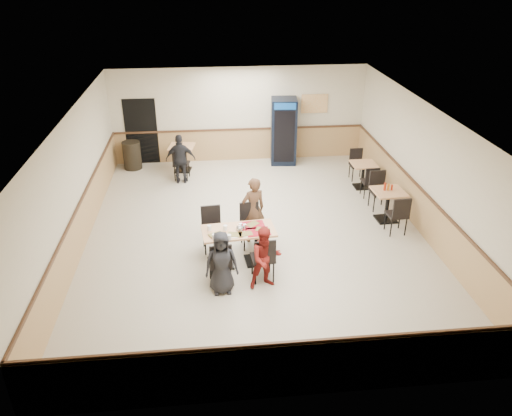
{
  "coord_description": "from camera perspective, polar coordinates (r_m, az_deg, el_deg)",
  "views": [
    {
      "loc": [
        -1.06,
        -10.39,
        5.99
      ],
      "look_at": [
        -0.04,
        -0.5,
        0.95
      ],
      "focal_mm": 35.0,
      "sensor_mm": 36.0,
      "label": 1
    }
  ],
  "objects": [
    {
      "name": "side_table_far_chair_north",
      "position": [
        15.13,
        11.49,
        4.88
      ],
      "size": [
        0.44,
        0.44,
        0.93
      ],
      "primitive_type": null,
      "rotation": [
        0.0,
        0.0,
        0.01
      ],
      "color": "black",
      "rests_on": "ground"
    },
    {
      "name": "side_table_near",
      "position": [
        12.86,
        14.83,
        0.81
      ],
      "size": [
        0.79,
        0.79,
        0.81
      ],
      "rotation": [
        0.0,
        0.0,
        0.05
      ],
      "color": "black",
      "rests_on": "ground"
    },
    {
      "name": "side_table_near_chair_south",
      "position": [
        12.33,
        15.79,
        -0.61
      ],
      "size": [
        0.5,
        0.5,
        1.02
      ],
      "primitive_type": null,
      "rotation": [
        0.0,
        0.0,
        3.19
      ],
      "color": "black",
      "rests_on": "ground"
    },
    {
      "name": "lone_diner",
      "position": [
        14.68,
        -8.61,
        5.54
      ],
      "size": [
        0.87,
        0.39,
        1.46
      ],
      "primitive_type": "imported",
      "rotation": [
        0.0,
        0.0,
        3.11
      ],
      "color": "black",
      "rests_on": "ground"
    },
    {
      "name": "ground",
      "position": [
        12.04,
        -0.07,
        -2.98
      ],
      "size": [
        10.0,
        10.0,
        0.0
      ],
      "primitive_type": "plane",
      "color": "beige",
      "rests_on": "ground"
    },
    {
      "name": "main_table",
      "position": [
        10.67,
        -1.97,
        -3.82
      ],
      "size": [
        1.6,
        0.9,
        0.82
      ],
      "rotation": [
        0.0,
        0.0,
        0.09
      ],
      "color": "black",
      "rests_on": "ground"
    },
    {
      "name": "diner_woman_left",
      "position": [
        9.77,
        -3.97,
        -6.26
      ],
      "size": [
        0.67,
        0.46,
        1.33
      ],
      "primitive_type": "imported",
      "rotation": [
        0.0,
        0.0,
        0.05
      ],
      "color": "black",
      "rests_on": "ground"
    },
    {
      "name": "condiment_caddy",
      "position": [
        12.74,
        14.81,
        2.35
      ],
      "size": [
        0.23,
        0.06,
        0.2
      ],
      "color": "#A9250C",
      "rests_on": "side_table_near"
    },
    {
      "name": "diner_man_opposite",
      "position": [
        11.44,
        -0.3,
        -0.2
      ],
      "size": [
        0.67,
        0.55,
        1.58
      ],
      "primitive_type": "imported",
      "rotation": [
        0.0,
        0.0,
        3.49
      ],
      "color": "brown",
      "rests_on": "ground"
    },
    {
      "name": "main_chairs",
      "position": [
        10.68,
        -2.26,
        -3.97
      ],
      "size": [
        1.52,
        1.92,
        1.04
      ],
      "rotation": [
        0.0,
        0.0,
        0.09
      ],
      "color": "black",
      "rests_on": "ground"
    },
    {
      "name": "diner_woman_right",
      "position": [
        9.89,
        1.11,
        -5.73
      ],
      "size": [
        0.74,
        0.63,
        1.33
      ],
      "primitive_type": "imported",
      "rotation": [
        0.0,
        0.0,
        0.21
      ],
      "color": "maroon",
      "rests_on": "ground"
    },
    {
      "name": "back_table",
      "position": [
        15.6,
        -8.46,
        6.08
      ],
      "size": [
        0.86,
        0.86,
        0.81
      ],
      "rotation": [
        0.0,
        0.0,
        -0.15
      ],
      "color": "black",
      "rests_on": "ground"
    },
    {
      "name": "side_table_far",
      "position": [
        14.6,
        12.15,
        4.09
      ],
      "size": [
        0.7,
        0.7,
        0.74
      ],
      "rotation": [
        0.0,
        0.0,
        0.01
      ],
      "color": "black",
      "rests_on": "ground"
    },
    {
      "name": "side_table_near_chair_north",
      "position": [
        13.41,
        13.91,
        1.92
      ],
      "size": [
        0.5,
        0.5,
        1.02
      ],
      "primitive_type": null,
      "rotation": [
        0.0,
        0.0,
        0.05
      ],
      "color": "black",
      "rests_on": "ground"
    },
    {
      "name": "pepsi_cooler",
      "position": [
        15.97,
        3.18,
        8.75
      ],
      "size": [
        0.86,
        0.86,
        2.08
      ],
      "rotation": [
        0.0,
        0.0,
        -0.09
      ],
      "color": "black",
      "rests_on": "ground"
    },
    {
      "name": "room_shell",
      "position": [
        14.31,
        5.99,
        4.48
      ],
      "size": [
        10.0,
        10.0,
        10.0
      ],
      "color": "silver",
      "rests_on": "ground"
    },
    {
      "name": "tabletop_clutter",
      "position": [
        10.47,
        -1.64,
        -2.54
      ],
      "size": [
        1.33,
        0.78,
        0.12
      ],
      "rotation": [
        0.0,
        0.0,
        0.09
      ],
      "color": "#A90B1C",
      "rests_on": "main_table"
    },
    {
      "name": "side_table_far_chair_south",
      "position": [
        14.09,
        12.83,
        3.08
      ],
      "size": [
        0.44,
        0.44,
        0.93
      ],
      "primitive_type": null,
      "rotation": [
        0.0,
        0.0,
        3.15
      ],
      "color": "black",
      "rests_on": "ground"
    },
    {
      "name": "trash_bin",
      "position": [
        16.11,
        -13.98,
        5.87
      ],
      "size": [
        0.55,
        0.55,
        0.87
      ],
      "primitive_type": "cylinder",
      "color": "black",
      "rests_on": "ground"
    },
    {
      "name": "back_table_chair_lone",
      "position": [
        15.01,
        -8.52,
        5.12
      ],
      "size": [
        0.54,
        0.54,
        1.02
      ],
      "primitive_type": null,
      "rotation": [
        0.0,
        0.0,
        2.99
      ],
      "color": "black",
      "rests_on": "ground"
    }
  ]
}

